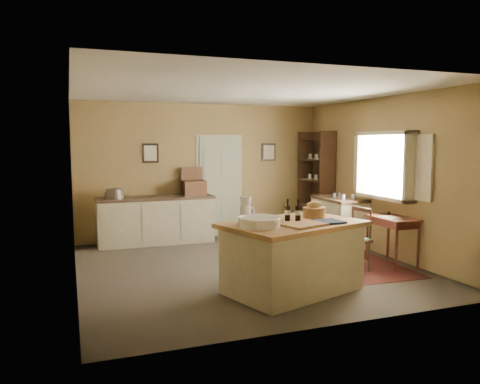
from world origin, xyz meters
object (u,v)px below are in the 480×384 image
object	(u,v)px
sideboard	(156,218)
desk_chair	(352,240)
work_island	(292,255)
shelving_unit	(318,183)
writing_desk	(392,224)
right_cabinet	(339,221)

from	to	relation	value
sideboard	desk_chair	xyz separation A→B (m)	(2.41, -2.95, -0.01)
work_island	shelving_unit	distance (m)	4.00
work_island	writing_desk	bearing A→B (deg)	-0.82
writing_desk	work_island	bearing A→B (deg)	-162.88
desk_chair	right_cabinet	size ratio (longest dim) A/B	0.82
desk_chair	shelving_unit	size ratio (longest dim) A/B	0.43
writing_desk	right_cabinet	world-z (taller)	right_cabinet
writing_desk	shelving_unit	xyz separation A→B (m)	(0.16, 2.63, 0.41)
sideboard	right_cabinet	bearing A→B (deg)	-22.53
right_cabinet	sideboard	bearing A→B (deg)	157.47
writing_desk	desk_chair	xyz separation A→B (m)	(-0.80, -0.09, -0.20)
shelving_unit	work_island	bearing A→B (deg)	-124.21
work_island	shelving_unit	size ratio (longest dim) A/B	0.94
work_island	right_cabinet	distance (m)	3.00
right_cabinet	shelving_unit	bearing A→B (deg)	81.89
sideboard	right_cabinet	distance (m)	3.47
work_island	right_cabinet	xyz separation A→B (m)	(2.07, 2.17, -0.02)
sideboard	shelving_unit	size ratio (longest dim) A/B	1.02
sideboard	right_cabinet	size ratio (longest dim) A/B	1.94
work_island	sideboard	bearing A→B (deg)	90.08
work_island	writing_desk	distance (m)	2.17
work_island	desk_chair	world-z (taller)	work_island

